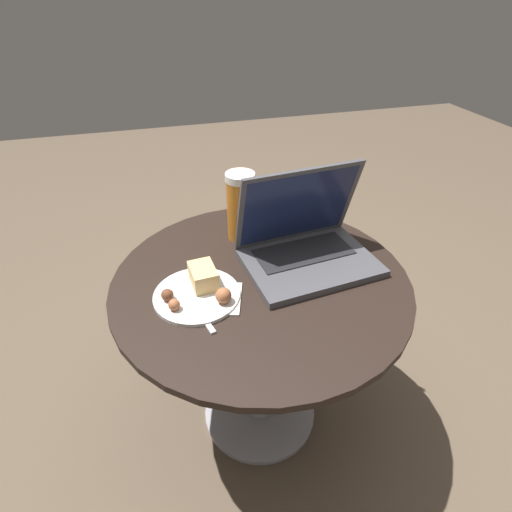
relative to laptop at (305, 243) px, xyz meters
name	(u,v)px	position (x,y,z in m)	size (l,w,h in m)	color
ground_plane	(260,411)	(-0.13, -0.04, -0.59)	(6.00, 6.00, 0.00)	brown
table	(260,317)	(-0.13, -0.04, -0.18)	(0.71, 0.71, 0.54)	#9E9EA3
napkin	(206,298)	(-0.26, -0.08, -0.05)	(0.18, 0.15, 0.00)	silver
laptop	(305,243)	(0.00, 0.00, 0.00)	(0.33, 0.26, 0.23)	#47474C
beer_glass	(243,206)	(-0.12, 0.15, 0.04)	(0.08, 0.08, 0.18)	#C6701E
snack_plate	(199,290)	(-0.28, -0.07, -0.03)	(0.19, 0.19, 0.05)	silver
fork	(194,304)	(-0.29, -0.10, -0.05)	(0.06, 0.17, 0.00)	#B2B2B7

